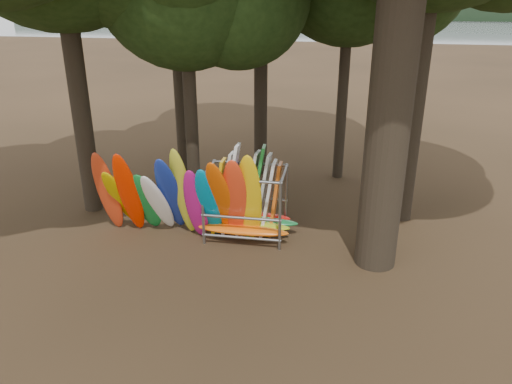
# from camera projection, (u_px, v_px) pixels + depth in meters

# --- Properties ---
(ground) EXTENTS (120.00, 120.00, 0.00)m
(ground) POSITION_uv_depth(u_px,v_px,m) (223.00, 254.00, 14.52)
(ground) COLOR #47331E
(ground) RESTS_ON ground
(lake) EXTENTS (160.00, 160.00, 0.00)m
(lake) POSITION_uv_depth(u_px,v_px,m) (323.00, 42.00, 69.12)
(lake) COLOR gray
(lake) RESTS_ON ground
(far_shore) EXTENTS (160.00, 4.00, 4.00)m
(far_shore) POSITION_uv_depth(u_px,v_px,m) (334.00, 10.00, 113.86)
(far_shore) COLOR black
(far_shore) RESTS_ON ground
(kayak_row) EXTENTS (5.25, 2.09, 3.19)m
(kayak_row) POSITION_uv_depth(u_px,v_px,m) (180.00, 199.00, 14.87)
(kayak_row) COLOR red
(kayak_row) RESTS_ON ground
(storage_rack) EXTENTS (3.23, 1.57, 2.92)m
(storage_rack) POSITION_uv_depth(u_px,v_px,m) (246.00, 205.00, 15.27)
(storage_rack) COLOR gray
(storage_rack) RESTS_ON ground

